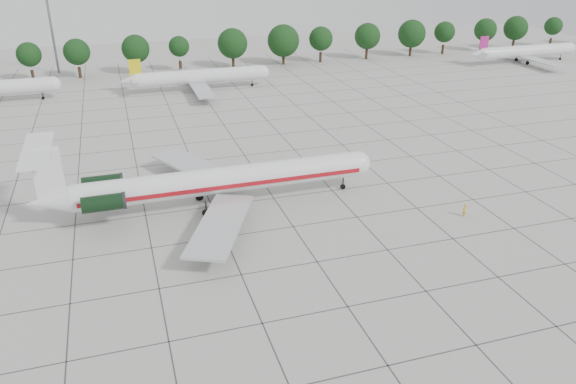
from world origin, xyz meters
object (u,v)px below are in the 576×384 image
at_px(bg_airliner_e, 526,51).
at_px(floodlight_mast, 49,12).
at_px(main_airliner, 206,182).
at_px(bg_airliner_c, 200,77).
at_px(ground_crew, 464,210).

xyz_separation_m(bg_airliner_e, floodlight_mast, (-115.79, 23.86, 11.37)).
relative_size(main_airliner, floodlight_mast, 1.64).
relative_size(bg_airliner_c, bg_airliner_e, 1.00).
distance_m(bg_airliner_e, floodlight_mast, 118.77).
distance_m(bg_airliner_c, bg_airliner_e, 85.68).
distance_m(main_airliner, ground_crew, 31.06).
distance_m(ground_crew, bg_airliner_c, 71.64).
xyz_separation_m(bg_airliner_c, floodlight_mast, (-30.16, 26.84, 11.37)).
distance_m(ground_crew, floodlight_mast, 108.81).
relative_size(bg_airliner_c, floodlight_mast, 1.11).
xyz_separation_m(main_airliner, bg_airliner_e, (94.30, 60.25, -0.55)).
xyz_separation_m(ground_crew, floodlight_mast, (-50.23, 95.58, 13.50)).
bearing_deg(floodlight_mast, bg_airliner_e, -11.65).
bearing_deg(main_airliner, floodlight_mast, 103.97).
bearing_deg(ground_crew, main_airliner, -55.26).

